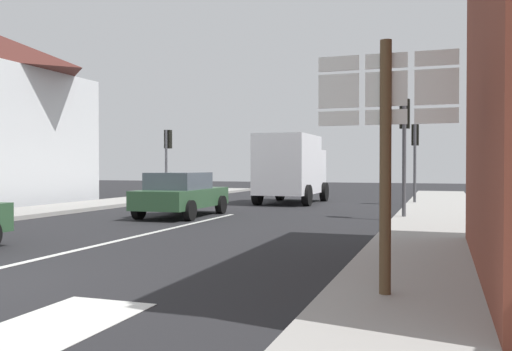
# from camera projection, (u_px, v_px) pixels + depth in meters

# --- Properties ---
(ground_plane) EXTENTS (80.00, 80.00, 0.00)m
(ground_plane) POSITION_uv_depth(u_px,v_px,m) (209.00, 220.00, 17.24)
(ground_plane) COLOR #232326
(sidewalk_right) EXTENTS (2.65, 44.00, 0.14)m
(sidewalk_right) POSITION_uv_depth(u_px,v_px,m) (438.00, 234.00, 13.16)
(sidewalk_right) COLOR #9E9B96
(sidewalk_right) RESTS_ON ground
(lane_centre_stripe) EXTENTS (0.16, 12.00, 0.01)m
(lane_centre_stripe) POSITION_uv_depth(u_px,v_px,m) (143.00, 235.00, 13.45)
(lane_centre_stripe) COLOR silver
(lane_centre_stripe) RESTS_ON ground
(lane_turn_arrow) EXTENTS (1.20, 2.20, 0.01)m
(lane_turn_arrow) POSITION_uv_depth(u_px,v_px,m) (56.00, 324.00, 5.85)
(lane_turn_arrow) COLOR silver
(lane_turn_arrow) RESTS_ON ground
(sedan_far) EXTENTS (2.05, 4.24, 1.47)m
(sedan_far) POSITION_uv_depth(u_px,v_px,m) (181.00, 194.00, 18.37)
(sedan_far) COLOR #2D5133
(sedan_far) RESTS_ON ground
(delivery_truck) EXTENTS (2.52, 5.02, 3.05)m
(delivery_truck) POSITION_uv_depth(u_px,v_px,m) (291.00, 167.00, 24.87)
(delivery_truck) COLOR silver
(delivery_truck) RESTS_ON ground
(route_sign_post) EXTENTS (1.66, 0.14, 3.20)m
(route_sign_post) POSITION_uv_depth(u_px,v_px,m) (386.00, 140.00, 6.66)
(route_sign_post) COLOR brown
(route_sign_post) RESTS_ON ground
(traffic_light_far_left) EXTENTS (0.30, 0.49, 3.44)m
(traffic_light_far_left) POSITION_uv_depth(u_px,v_px,m) (168.00, 148.00, 26.89)
(traffic_light_far_left) COLOR #47474C
(traffic_light_far_left) RESTS_ON ground
(traffic_light_near_right) EXTENTS (0.30, 0.49, 3.74)m
(traffic_light_near_right) POSITION_uv_depth(u_px,v_px,m) (405.00, 131.00, 16.99)
(traffic_light_near_right) COLOR #47474C
(traffic_light_near_right) RESTS_ON ground
(traffic_light_far_right) EXTENTS (0.30, 0.49, 3.47)m
(traffic_light_far_right) POSITION_uv_depth(u_px,v_px,m) (415.00, 145.00, 23.60)
(traffic_light_far_right) COLOR #47474C
(traffic_light_far_right) RESTS_ON ground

